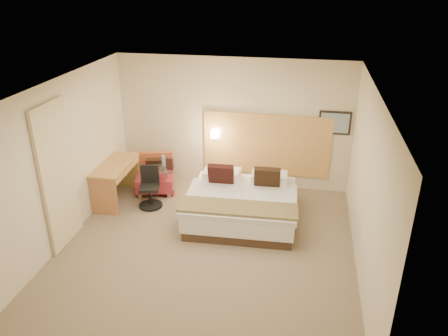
% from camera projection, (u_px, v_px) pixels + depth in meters
% --- Properties ---
extents(floor, '(4.80, 5.00, 0.02)m').
position_uv_depth(floor, '(207.00, 248.00, 7.27)').
color(floor, '#7B6953').
rests_on(floor, ground).
extents(ceiling, '(4.80, 5.00, 0.02)m').
position_uv_depth(ceiling, '(204.00, 87.00, 6.15)').
color(ceiling, white).
rests_on(ceiling, floor).
extents(wall_back, '(4.80, 0.02, 2.70)m').
position_uv_depth(wall_back, '(233.00, 123.00, 8.96)').
color(wall_back, beige).
rests_on(wall_back, floor).
extents(wall_front, '(4.80, 0.02, 2.70)m').
position_uv_depth(wall_front, '(150.00, 277.00, 4.47)').
color(wall_front, beige).
rests_on(wall_front, floor).
extents(wall_left, '(0.02, 5.00, 2.70)m').
position_uv_depth(wall_left, '(62.00, 163.00, 7.13)').
color(wall_left, beige).
rests_on(wall_left, floor).
extents(wall_right, '(0.02, 5.00, 2.70)m').
position_uv_depth(wall_right, '(368.00, 188.00, 6.30)').
color(wall_right, beige).
rests_on(wall_right, floor).
extents(headboard_panel, '(2.60, 0.04, 1.30)m').
position_uv_depth(headboard_panel, '(266.00, 145.00, 8.96)').
color(headboard_panel, tan).
rests_on(headboard_panel, wall_back).
extents(art_frame, '(0.62, 0.03, 0.47)m').
position_uv_depth(art_frame, '(335.00, 123.00, 8.52)').
color(art_frame, black).
rests_on(art_frame, wall_back).
extents(art_canvas, '(0.54, 0.01, 0.39)m').
position_uv_depth(art_canvas, '(335.00, 123.00, 8.50)').
color(art_canvas, '#758CA1').
rests_on(art_canvas, wall_back).
extents(lamp_arm, '(0.02, 0.12, 0.02)m').
position_uv_depth(lamp_arm, '(216.00, 133.00, 9.02)').
color(lamp_arm, silver).
rests_on(lamp_arm, wall_back).
extents(lamp_shade, '(0.15, 0.15, 0.15)m').
position_uv_depth(lamp_shade, '(215.00, 134.00, 8.96)').
color(lamp_shade, '#FCEAC4').
rests_on(lamp_shade, wall_back).
extents(curtain, '(0.06, 0.90, 2.42)m').
position_uv_depth(curtain, '(58.00, 176.00, 6.95)').
color(curtain, beige).
rests_on(curtain, wall_left).
extents(bottle_a, '(0.08, 0.08, 0.22)m').
position_uv_depth(bottle_a, '(163.00, 161.00, 8.77)').
color(bottle_a, '#789EBA').
rests_on(bottle_a, side_table).
extents(menu_folder, '(0.15, 0.08, 0.24)m').
position_uv_depth(menu_folder, '(170.00, 164.00, 8.61)').
color(menu_folder, '#3C1B18').
rests_on(menu_folder, side_table).
extents(bed, '(2.04, 1.99, 0.96)m').
position_uv_depth(bed, '(242.00, 203.00, 8.02)').
color(bed, '#3C2B1E').
rests_on(bed, floor).
extents(lounge_chair, '(0.87, 0.81, 0.78)m').
position_uv_depth(lounge_chair, '(155.00, 177.00, 9.05)').
color(lounge_chair, '#9B7849').
rests_on(lounge_chair, floor).
extents(side_table, '(0.63, 0.63, 0.61)m').
position_uv_depth(side_table, '(167.00, 180.00, 8.85)').
color(side_table, silver).
rests_on(side_table, floor).
extents(desk, '(0.59, 1.27, 0.79)m').
position_uv_depth(desk, '(116.00, 172.00, 8.54)').
color(desk, '#B58546').
rests_on(desk, floor).
extents(desk_chair, '(0.55, 0.55, 0.80)m').
position_uv_depth(desk_chair, '(150.00, 190.00, 8.44)').
color(desk_chair, black).
rests_on(desk_chair, floor).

